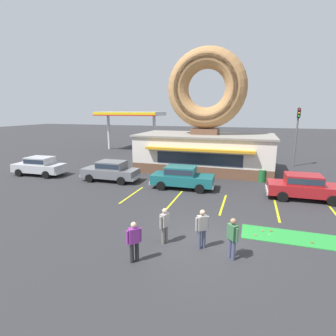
{
  "coord_description": "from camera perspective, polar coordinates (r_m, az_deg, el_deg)",
  "views": [
    {
      "loc": [
        1.7,
        -10.15,
        5.52
      ],
      "look_at": [
        -3.13,
        5.0,
        2.0
      ],
      "focal_mm": 28.0,
      "sensor_mm": 36.0,
      "label": 1
    }
  ],
  "objects": [
    {
      "name": "ground_plane",
      "position": [
        11.68,
        7.48,
        -15.83
      ],
      "size": [
        160.0,
        160.0,
        0.0
      ],
      "primitive_type": "plane",
      "color": "#2D2D30"
    },
    {
      "name": "donut_shop_building",
      "position": [
        24.51,
        8.08,
        8.19
      ],
      "size": [
        12.3,
        6.75,
        10.96
      ],
      "color": "brown",
      "rests_on": "ground"
    },
    {
      "name": "putting_mat",
      "position": [
        13.2,
        25.85,
        -13.48
      ],
      "size": [
        4.51,
        1.48,
        0.03
      ],
      "primitive_type": "cube",
      "color": "green",
      "rests_on": "ground"
    },
    {
      "name": "mini_donut_near_left",
      "position": [
        13.25,
        19.84,
        -12.7
      ],
      "size": [
        0.13,
        0.13,
        0.04
      ],
      "primitive_type": "torus",
      "color": "#A5724C",
      "rests_on": "putting_mat"
    },
    {
      "name": "mini_donut_near_right",
      "position": [
        13.35,
        21.51,
        -12.63
      ],
      "size": [
        0.13,
        0.13,
        0.04
      ],
      "primitive_type": "torus",
      "color": "brown",
      "rests_on": "putting_mat"
    },
    {
      "name": "mini_donut_mid_left",
      "position": [
        13.02,
        28.91,
        -14.02
      ],
      "size": [
        0.13,
        0.13,
        0.04
      ],
      "primitive_type": "torus",
      "color": "brown",
      "rests_on": "putting_mat"
    },
    {
      "name": "mini_donut_mid_centre",
      "position": [
        12.73,
        18.48,
        -13.67
      ],
      "size": [
        0.13,
        0.13,
        0.04
      ],
      "primitive_type": "torus",
      "color": "#A5724C",
      "rests_on": "putting_mat"
    },
    {
      "name": "golf_ball",
      "position": [
        12.99,
        21.18,
        -13.31
      ],
      "size": [
        0.04,
        0.04,
        0.04
      ],
      "primitive_type": "sphere",
      "color": "white",
      "rests_on": "putting_mat"
    },
    {
      "name": "car_teal",
      "position": [
        18.81,
        3.04,
        -1.84
      ],
      "size": [
        4.63,
        2.12,
        1.6
      ],
      "color": "#196066",
      "rests_on": "ground"
    },
    {
      "name": "car_red",
      "position": [
        18.56,
        27.51,
        -3.47
      ],
      "size": [
        4.59,
        2.05,
        1.6
      ],
      "color": "maroon",
      "rests_on": "ground"
    },
    {
      "name": "car_grey",
      "position": [
        21.23,
        -12.33,
        -0.46
      ],
      "size": [
        4.59,
        2.04,
        1.6
      ],
      "color": "slate",
      "rests_on": "ground"
    },
    {
      "name": "car_silver",
      "position": [
        25.16,
        -26.16,
        0.54
      ],
      "size": [
        4.63,
        2.13,
        1.6
      ],
      "color": "#B2B5BA",
      "rests_on": "ground"
    },
    {
      "name": "pedestrian_blue_sweater_man",
      "position": [
        10.38,
        13.83,
        -14.32
      ],
      "size": [
        0.44,
        0.46,
        1.63
      ],
      "color": "#474C66",
      "rests_on": "ground"
    },
    {
      "name": "pedestrian_hooded_kid",
      "position": [
        10.01,
        -7.4,
        -15.31
      ],
      "size": [
        0.45,
        0.45,
        1.58
      ],
      "color": "#232328",
      "rests_on": "ground"
    },
    {
      "name": "pedestrian_leather_jacket_man",
      "position": [
        11.21,
        -0.74,
        -12.12
      ],
      "size": [
        0.36,
        0.56,
        1.55
      ],
      "color": "slate",
      "rests_on": "ground"
    },
    {
      "name": "pedestrian_clipboard_woman",
      "position": [
        10.87,
        7.42,
        -12.67
      ],
      "size": [
        0.5,
        0.42,
        1.66
      ],
      "color": "#474C66",
      "rests_on": "ground"
    },
    {
      "name": "trash_bin",
      "position": [
        21.83,
        19.81,
        -1.57
      ],
      "size": [
        0.57,
        0.57,
        0.97
      ],
      "color": "#1E662D",
      "rests_on": "ground"
    },
    {
      "name": "traffic_light_pole",
      "position": [
        28.71,
        26.29,
        7.59
      ],
      "size": [
        0.28,
        0.47,
        5.8
      ],
      "color": "#595B60",
      "rests_on": "ground"
    },
    {
      "name": "gas_station_canopy",
      "position": [
        37.23,
        -8.21,
        11.33
      ],
      "size": [
        9.0,
        4.46,
        5.3
      ],
      "color": "silver",
      "rests_on": "ground"
    },
    {
      "name": "parking_stripe_far_left",
      "position": [
        17.72,
        -7.86,
        -5.78
      ],
      "size": [
        0.12,
        3.6,
        0.01
      ],
      "primitive_type": "cube",
      "color": "yellow",
      "rests_on": "ground"
    },
    {
      "name": "parking_stripe_left",
      "position": [
        16.7,
        1.54,
        -6.81
      ],
      "size": [
        0.12,
        3.6,
        0.01
      ],
      "primitive_type": "cube",
      "color": "yellow",
      "rests_on": "ground"
    },
    {
      "name": "parking_stripe_mid_left",
      "position": [
        16.18,
        11.89,
        -7.73
      ],
      "size": [
        0.12,
        3.6,
        0.01
      ],
      "primitive_type": "cube",
      "color": "yellow",
      "rests_on": "ground"
    },
    {
      "name": "parking_stripe_centre",
      "position": [
        16.21,
        22.61,
        -8.42
      ],
      "size": [
        0.12,
        3.6,
        0.01
      ],
      "primitive_type": "cube",
      "color": "yellow",
      "rests_on": "ground"
    }
  ]
}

